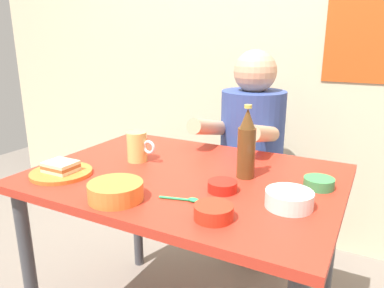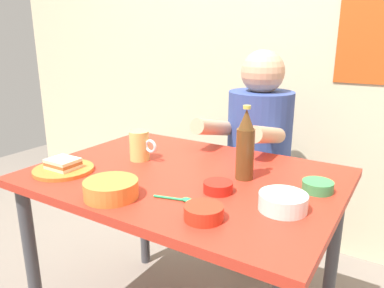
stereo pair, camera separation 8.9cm
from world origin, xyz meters
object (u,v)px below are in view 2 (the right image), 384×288
at_px(person_seated, 259,133).
at_px(sauce_bowl_chili, 204,212).
at_px(beer_bottle, 245,146).
at_px(beer_mug, 140,146).
at_px(stool, 256,208).
at_px(dining_table, 185,197).
at_px(sandwich, 63,163).
at_px(plate_orange, 64,170).

xyz_separation_m(person_seated, sauce_bowl_chili, (0.20, -0.89, -0.00)).
distance_m(beer_bottle, sauce_bowl_chili, 0.35).
bearing_deg(beer_mug, stool, 64.87).
bearing_deg(dining_table, person_seated, 86.32).
relative_size(sandwich, beer_bottle, 0.42).
bearing_deg(plate_orange, dining_table, 29.49).
relative_size(dining_table, beer_bottle, 4.20).
distance_m(beer_mug, sauce_bowl_chili, 0.57).
bearing_deg(dining_table, sauce_bowl_chili, -48.83).
height_order(plate_orange, sauce_bowl_chili, sauce_bowl_chili).
relative_size(stool, beer_bottle, 1.72).
xyz_separation_m(stool, beer_mug, (-0.28, -0.60, 0.45)).
relative_size(dining_table, stool, 2.44).
height_order(dining_table, sandwich, sandwich).
height_order(person_seated, sandwich, person_seated).
distance_m(dining_table, person_seated, 0.63).
bearing_deg(sandwich, sauce_bowl_chili, -4.36).
distance_m(sandwich, beer_mug, 0.30).
relative_size(dining_table, person_seated, 1.53).
height_order(person_seated, sauce_bowl_chili, person_seated).
height_order(stool, sandwich, sandwich).
bearing_deg(stool, dining_table, -93.62).
bearing_deg(sauce_bowl_chili, stool, 102.35).
xyz_separation_m(dining_table, plate_orange, (-0.39, -0.22, 0.10)).
bearing_deg(stool, beer_mug, -115.13).
bearing_deg(beer_bottle, beer_mug, -175.72).
bearing_deg(sandwich, stool, 63.02).
distance_m(person_seated, plate_orange, 0.95).
bearing_deg(stool, sandwich, -116.98).
height_order(dining_table, beer_mug, beer_mug).
bearing_deg(sandwich, dining_table, 29.49).
distance_m(plate_orange, sauce_bowl_chili, 0.63).
bearing_deg(sandwich, person_seated, 62.71).
relative_size(beer_mug, beer_bottle, 0.48).
xyz_separation_m(dining_table, sandwich, (-0.39, -0.22, 0.13)).
bearing_deg(sandwich, plate_orange, 180.00).
distance_m(dining_table, stool, 0.70).
bearing_deg(dining_table, plate_orange, -150.51).
bearing_deg(sauce_bowl_chili, person_seated, 102.51).
bearing_deg(person_seated, stool, 90.00).
xyz_separation_m(stool, person_seated, (-0.00, -0.01, 0.42)).
relative_size(person_seated, beer_mug, 5.71).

